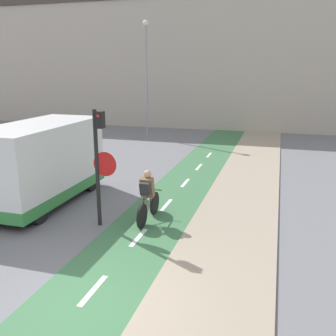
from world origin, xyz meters
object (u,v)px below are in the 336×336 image
object	(u,v)px
street_lamp_far	(146,68)
van	(41,165)
traffic_light_pole	(99,156)
cyclist_near	(148,198)

from	to	relation	value
street_lamp_far	van	distance (m)	12.96
traffic_light_pole	van	bearing A→B (deg)	156.61
traffic_light_pole	street_lamp_far	distance (m)	14.37
street_lamp_far	van	world-z (taller)	street_lamp_far
traffic_light_pole	van	world-z (taller)	traffic_light_pole
street_lamp_far	van	xyz separation A→B (m)	(0.87, -12.57, -3.03)
traffic_light_pole	van	distance (m)	3.02
cyclist_near	van	bearing A→B (deg)	172.01
street_lamp_far	cyclist_near	distance (m)	14.37
traffic_light_pole	cyclist_near	world-z (taller)	traffic_light_pole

